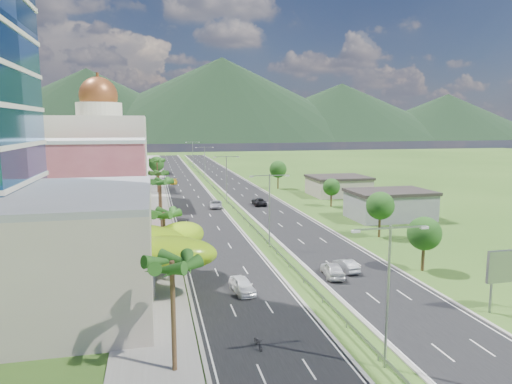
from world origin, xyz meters
TOP-DOWN VIEW (x-y plane):
  - ground at (0.00, 0.00)m, footprint 500.00×500.00m
  - road_left at (-7.50, 90.00)m, footprint 11.00×260.00m
  - road_right at (7.50, 90.00)m, footprint 11.00×260.00m
  - sidewalk_left at (-17.00, 90.00)m, footprint 7.00×260.00m
  - median_guardrail at (0.00, 71.99)m, footprint 0.10×216.06m
  - streetlight_median_a at (0.00, -25.00)m, footprint 6.04×0.25m
  - streetlight_median_b at (0.00, 10.00)m, footprint 6.04×0.25m
  - streetlight_median_c at (0.00, 50.00)m, footprint 6.04×0.25m
  - streetlight_median_d at (0.00, 95.00)m, footprint 6.04×0.25m
  - streetlight_median_e at (0.00, 140.00)m, footprint 6.04×0.25m
  - lime_canopy at (-20.00, -4.00)m, footprint 18.00×15.00m
  - pink_shophouse at (-28.00, 32.00)m, footprint 20.00×15.00m
  - domed_building at (-28.00, 55.00)m, footprint 20.00×20.00m
  - midrise_grey at (-27.00, 80.00)m, footprint 16.00×15.00m
  - midrise_beige at (-27.00, 102.00)m, footprint 16.00×15.00m
  - midrise_white at (-27.00, 125.00)m, footprint 16.00×15.00m
  - billboard at (17.00, -18.00)m, footprint 5.20×0.35m
  - shed_near at (28.00, 25.00)m, footprint 15.00×10.00m
  - shed_far at (30.00, 55.00)m, footprint 14.00×12.00m
  - palm_tree_a at (-15.50, -22.00)m, footprint 3.60×3.60m
  - palm_tree_b at (-15.50, 2.00)m, footprint 3.60×3.60m
  - palm_tree_c at (-15.50, 22.00)m, footprint 3.60×3.60m
  - palm_tree_d at (-15.50, 45.00)m, footprint 3.60×3.60m
  - palm_tree_e at (-15.50, 70.00)m, footprint 3.60×3.60m
  - leafy_tree_lfar at (-15.50, 95.00)m, footprint 4.90×4.90m
  - leafy_tree_ra at (16.00, -5.00)m, footprint 4.20×4.20m
  - leafy_tree_rb at (19.00, 12.00)m, footprint 4.55×4.55m
  - leafy_tree_rc at (22.00, 40.00)m, footprint 3.85×3.85m
  - leafy_tree_rd at (18.00, 70.00)m, footprint 4.90×4.90m
  - mountain_ridge at (60.00, 450.00)m, footprint 860.00×140.00m
  - car_white_near_left at (-7.52, -7.49)m, footprint 2.57×5.11m
  - car_dark_left at (-11.93, 25.45)m, footprint 1.97×4.22m
  - car_silver_mid_left at (-3.39, 43.86)m, footprint 3.35×5.99m
  - car_yellow_far_left at (-10.53, 87.07)m, footprint 2.52×5.08m
  - car_white_near_right at (4.08, -4.68)m, footprint 2.78×5.45m
  - car_silver_right at (6.53, -3.11)m, footprint 1.97×4.65m
  - car_dark_far_right at (6.62, 45.16)m, footprint 2.89×5.92m
  - motorcycle at (-8.64, -19.97)m, footprint 0.77×1.90m

SIDE VIEW (x-z plane):
  - ground at x=0.00m, z-range 0.00..0.00m
  - mountain_ridge at x=60.00m, z-range -45.00..45.00m
  - road_left at x=-7.50m, z-range 0.00..0.04m
  - road_right at x=7.50m, z-range 0.00..0.04m
  - sidewalk_left at x=-17.00m, z-range 0.00..0.12m
  - median_guardrail at x=0.00m, z-range 0.24..1.00m
  - motorcycle at x=-8.64m, z-range 0.04..1.22m
  - car_dark_left at x=-11.93m, z-range 0.04..1.38m
  - car_yellow_far_left at x=-10.53m, z-range 0.04..1.46m
  - car_silver_right at x=6.53m, z-range 0.04..1.53m
  - car_silver_mid_left at x=-3.39m, z-range 0.04..1.62m
  - car_dark_far_right at x=6.62m, z-range 0.04..1.66m
  - car_white_near_left at x=-7.52m, z-range 0.04..1.71m
  - car_white_near_right at x=4.08m, z-range 0.04..1.82m
  - shed_far at x=30.00m, z-range 0.00..4.40m
  - shed_near at x=28.00m, z-range 0.00..5.00m
  - leafy_tree_rc at x=22.00m, z-range 1.21..7.54m
  - billboard at x=17.00m, z-range 1.32..7.52m
  - leafy_tree_ra at x=16.00m, z-range 1.33..8.23m
  - lime_canopy at x=-20.00m, z-range 1.29..8.69m
  - leafy_tree_rb at x=19.00m, z-range 1.44..8.92m
  - leafy_tree_lfar at x=-15.50m, z-range 1.55..9.60m
  - leafy_tree_rd at x=18.00m, z-range 1.55..9.60m
  - midrise_beige at x=-27.00m, z-range 0.00..13.00m
  - streetlight_median_a at x=0.00m, z-range 1.25..12.25m
  - streetlight_median_b at x=0.00m, z-range 1.25..12.25m
  - streetlight_median_c at x=0.00m, z-range 1.25..12.25m
  - streetlight_median_d at x=0.00m, z-range 1.25..12.25m
  - streetlight_median_e at x=0.00m, z-range 1.25..12.25m
  - palm_tree_b at x=-15.50m, z-range 3.01..11.11m
  - pink_shophouse at x=-28.00m, z-range 0.00..15.00m
  - palm_tree_d at x=-15.50m, z-range 3.24..11.84m
  - midrise_grey at x=-27.00m, z-range 0.00..16.00m
  - palm_tree_a at x=-15.50m, z-range 3.47..12.57m
  - palm_tree_e at x=-15.50m, z-range 3.61..13.01m
  - palm_tree_c at x=-15.50m, z-range 3.70..13.30m
  - midrise_white at x=-27.00m, z-range 0.00..18.00m
  - domed_building at x=-28.00m, z-range -3.00..25.70m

